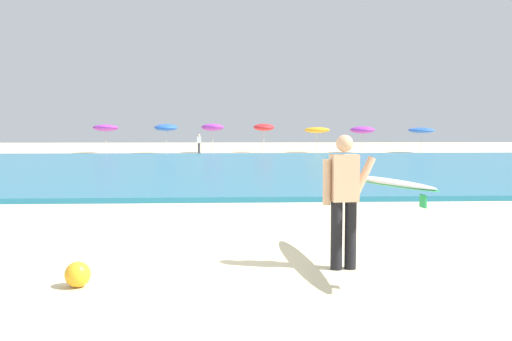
{
  "coord_description": "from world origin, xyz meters",
  "views": [
    {
      "loc": [
        0.44,
        -7.42,
        1.77
      ],
      "look_at": [
        0.91,
        1.99,
        1.1
      ],
      "focal_mm": 38.57,
      "sensor_mm": 36.0,
      "label": 1
    }
  ],
  "objects_px": {
    "beach_umbrella_1": "(166,128)",
    "beachgoer_near_row_left": "(199,143)",
    "beach_umbrella_2": "(213,127)",
    "beach_umbrella_6": "(421,130)",
    "surfer_with_board": "(364,189)",
    "beach_umbrella_3": "(264,127)",
    "beach_umbrella_0": "(106,128)",
    "beach_umbrella_4": "(317,130)",
    "beach_umbrella_5": "(362,130)",
    "beach_ball": "(78,274)"
  },
  "relations": [
    {
      "from": "beach_umbrella_6",
      "to": "beach_umbrella_2",
      "type": "bearing_deg",
      "value": 179.68
    },
    {
      "from": "beach_umbrella_5",
      "to": "beach_umbrella_2",
      "type": "bearing_deg",
      "value": 177.88
    },
    {
      "from": "surfer_with_board",
      "to": "beach_umbrella_5",
      "type": "height_order",
      "value": "beach_umbrella_5"
    },
    {
      "from": "beachgoer_near_row_left",
      "to": "beach_umbrella_1",
      "type": "bearing_deg",
      "value": 154.17
    },
    {
      "from": "beach_umbrella_4",
      "to": "beach_ball",
      "type": "bearing_deg",
      "value": -102.98
    },
    {
      "from": "beach_umbrella_1",
      "to": "beach_umbrella_6",
      "type": "relative_size",
      "value": 1.11
    },
    {
      "from": "beach_umbrella_0",
      "to": "beach_umbrella_6",
      "type": "height_order",
      "value": "beach_umbrella_0"
    },
    {
      "from": "beach_umbrella_3",
      "to": "beach_umbrella_2",
      "type": "bearing_deg",
      "value": -169.52
    },
    {
      "from": "beach_umbrella_1",
      "to": "beach_umbrella_3",
      "type": "bearing_deg",
      "value": 10.32
    },
    {
      "from": "beach_umbrella_1",
      "to": "beachgoer_near_row_left",
      "type": "height_order",
      "value": "beach_umbrella_1"
    },
    {
      "from": "beach_umbrella_1",
      "to": "beach_umbrella_2",
      "type": "xyz_separation_m",
      "value": [
        3.74,
        0.67,
        0.03
      ]
    },
    {
      "from": "beach_umbrella_0",
      "to": "beach_umbrella_4",
      "type": "xyz_separation_m",
      "value": [
        17.47,
        0.67,
        -0.17
      ]
    },
    {
      "from": "beach_umbrella_0",
      "to": "beach_umbrella_4",
      "type": "relative_size",
      "value": 1.12
    },
    {
      "from": "beach_umbrella_2",
      "to": "beach_umbrella_5",
      "type": "relative_size",
      "value": 1.11
    },
    {
      "from": "beach_umbrella_6",
      "to": "beach_ball",
      "type": "xyz_separation_m",
      "value": [
        -17.93,
        -39.26,
        -1.71
      ]
    },
    {
      "from": "beach_umbrella_2",
      "to": "surfer_with_board",
      "type": "bearing_deg",
      "value": -85.5
    },
    {
      "from": "beach_umbrella_2",
      "to": "beach_ball",
      "type": "relative_size",
      "value": 8.36
    },
    {
      "from": "beach_umbrella_6",
      "to": "beachgoer_near_row_left",
      "type": "height_order",
      "value": "beach_umbrella_6"
    },
    {
      "from": "beach_umbrella_1",
      "to": "beach_umbrella_6",
      "type": "distance_m",
      "value": 21.27
    },
    {
      "from": "beach_umbrella_0",
      "to": "beach_ball",
      "type": "height_order",
      "value": "beach_umbrella_0"
    },
    {
      "from": "surfer_with_board",
      "to": "beachgoer_near_row_left",
      "type": "xyz_separation_m",
      "value": [
        -4.06,
        36.67,
        -0.19
      ]
    },
    {
      "from": "beach_umbrella_3",
      "to": "beach_umbrella_5",
      "type": "bearing_deg",
      "value": -8.8
    },
    {
      "from": "beach_umbrella_1",
      "to": "beach_umbrella_2",
      "type": "bearing_deg",
      "value": 10.14
    },
    {
      "from": "beach_umbrella_4",
      "to": "beach_umbrella_5",
      "type": "height_order",
      "value": "beach_umbrella_5"
    },
    {
      "from": "surfer_with_board",
      "to": "beach_umbrella_5",
      "type": "distance_m",
      "value": 39.34
    },
    {
      "from": "beach_umbrella_4",
      "to": "beachgoer_near_row_left",
      "type": "distance_m",
      "value": 10.18
    },
    {
      "from": "beach_umbrella_2",
      "to": "beach_umbrella_4",
      "type": "height_order",
      "value": "beach_umbrella_2"
    },
    {
      "from": "beach_umbrella_4",
      "to": "beach_ball",
      "type": "xyz_separation_m",
      "value": [
        -9.2,
        -39.91,
        -1.74
      ]
    },
    {
      "from": "beach_umbrella_1",
      "to": "beach_umbrella_4",
      "type": "distance_m",
      "value": 12.59
    },
    {
      "from": "beach_umbrella_6",
      "to": "beachgoer_near_row_left",
      "type": "xyz_separation_m",
      "value": [
        -18.53,
        -1.89,
        -1.01
      ]
    },
    {
      "from": "beach_umbrella_3",
      "to": "beachgoer_near_row_left",
      "type": "xyz_separation_m",
      "value": [
        -5.32,
        -2.78,
        -1.27
      ]
    },
    {
      "from": "beach_umbrella_5",
      "to": "beach_ball",
      "type": "xyz_separation_m",
      "value": [
        -12.83,
        -38.9,
        -1.74
      ]
    },
    {
      "from": "surfer_with_board",
      "to": "beach_umbrella_2",
      "type": "xyz_separation_m",
      "value": [
        -3.04,
        38.66,
        1.07
      ]
    },
    {
      "from": "beach_ball",
      "to": "surfer_with_board",
      "type": "bearing_deg",
      "value": 11.36
    },
    {
      "from": "beach_umbrella_0",
      "to": "beach_umbrella_2",
      "type": "height_order",
      "value": "beach_umbrella_2"
    },
    {
      "from": "beach_umbrella_0",
      "to": "beach_umbrella_5",
      "type": "bearing_deg",
      "value": -0.94
    },
    {
      "from": "surfer_with_board",
      "to": "beach_umbrella_6",
      "type": "xyz_separation_m",
      "value": [
        14.47,
        38.56,
        0.82
      ]
    },
    {
      "from": "surfer_with_board",
      "to": "beach_umbrella_1",
      "type": "distance_m",
      "value": 38.61
    },
    {
      "from": "surfer_with_board",
      "to": "beach_ball",
      "type": "distance_m",
      "value": 3.64
    },
    {
      "from": "beach_umbrella_0",
      "to": "beach_umbrella_1",
      "type": "xyz_separation_m",
      "value": [
        4.95,
        -0.56,
        0.02
      ]
    },
    {
      "from": "beach_umbrella_1",
      "to": "beachgoer_near_row_left",
      "type": "bearing_deg",
      "value": -25.83
    },
    {
      "from": "surfer_with_board",
      "to": "beachgoer_near_row_left",
      "type": "bearing_deg",
      "value": 96.31
    },
    {
      "from": "beach_umbrella_0",
      "to": "beachgoer_near_row_left",
      "type": "relative_size",
      "value": 1.51
    },
    {
      "from": "beach_umbrella_2",
      "to": "beach_umbrella_5",
      "type": "height_order",
      "value": "beach_umbrella_2"
    },
    {
      "from": "beach_umbrella_3",
      "to": "beach_umbrella_4",
      "type": "xyz_separation_m",
      "value": [
        4.48,
        -0.24,
        -0.23
      ]
    },
    {
      "from": "beach_umbrella_3",
      "to": "beach_umbrella_5",
      "type": "height_order",
      "value": "beach_umbrella_3"
    },
    {
      "from": "beach_umbrella_0",
      "to": "beach_umbrella_1",
      "type": "distance_m",
      "value": 4.98
    },
    {
      "from": "beach_umbrella_1",
      "to": "beach_umbrella_5",
      "type": "bearing_deg",
      "value": 0.74
    },
    {
      "from": "beach_umbrella_0",
      "to": "beach_umbrella_2",
      "type": "bearing_deg",
      "value": 0.74
    },
    {
      "from": "surfer_with_board",
      "to": "beach_umbrella_6",
      "type": "bearing_deg",
      "value": 69.43
    }
  ]
}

